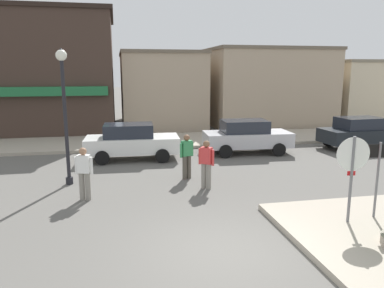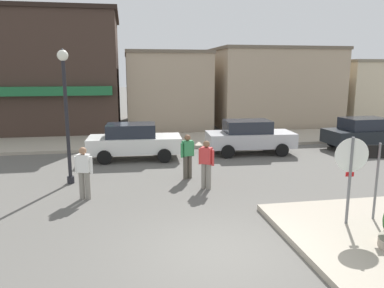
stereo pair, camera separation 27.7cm
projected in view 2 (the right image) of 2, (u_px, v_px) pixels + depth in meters
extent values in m
plane|color=#5B5954|center=(221.00, 254.00, 7.97)|extent=(160.00, 160.00, 0.00)
cube|color=#A89E8C|center=(163.00, 141.00, 20.24)|extent=(80.00, 4.00, 0.15)
cylinder|color=slate|center=(349.00, 184.00, 8.99)|extent=(0.07, 0.07, 2.30)
cylinder|color=red|center=(351.00, 155.00, 8.87)|extent=(0.75, 0.12, 0.76)
cylinder|color=white|center=(352.00, 155.00, 8.86)|extent=(0.81, 0.12, 0.82)
cube|color=red|center=(350.00, 174.00, 8.96)|extent=(0.20, 0.04, 0.11)
cylinder|color=slate|center=(376.00, 184.00, 9.30)|extent=(0.06, 0.06, 2.10)
cube|color=black|center=(379.00, 152.00, 9.15)|extent=(0.60, 0.10, 0.34)
cube|color=white|center=(379.00, 152.00, 9.15)|extent=(0.54, 0.08, 0.29)
cube|color=black|center=(379.00, 152.00, 9.16)|extent=(0.34, 0.05, 0.08)
cylinder|color=black|center=(67.00, 123.00, 12.53)|extent=(0.12, 0.12, 4.20)
cylinder|color=black|center=(71.00, 180.00, 12.91)|extent=(0.24, 0.24, 0.24)
sphere|color=white|center=(63.00, 55.00, 12.10)|extent=(0.36, 0.36, 0.36)
cone|color=black|center=(62.00, 51.00, 12.07)|extent=(0.32, 0.32, 0.18)
cube|color=white|center=(135.00, 144.00, 16.34)|extent=(4.08, 1.90, 0.66)
cube|color=#1E232D|center=(131.00, 130.00, 16.20)|extent=(2.15, 1.50, 0.56)
cylinder|color=black|center=(163.00, 148.00, 17.39)|extent=(0.61, 0.21, 0.60)
cylinder|color=black|center=(164.00, 156.00, 15.73)|extent=(0.61, 0.21, 0.60)
cylinder|color=black|center=(108.00, 149.00, 17.08)|extent=(0.61, 0.21, 0.60)
cylinder|color=black|center=(104.00, 157.00, 15.43)|extent=(0.61, 0.21, 0.60)
cube|color=#B7B7BC|center=(250.00, 139.00, 17.44)|extent=(4.08, 1.90, 0.66)
cube|color=#1E232D|center=(247.00, 126.00, 17.30)|extent=(2.15, 1.50, 0.56)
cylinder|color=black|center=(270.00, 143.00, 18.49)|extent=(0.61, 0.21, 0.60)
cylinder|color=black|center=(282.00, 150.00, 16.84)|extent=(0.61, 0.21, 0.60)
cylinder|color=black|center=(220.00, 144.00, 18.19)|extent=(0.61, 0.21, 0.60)
cylinder|color=black|center=(228.00, 152.00, 16.53)|extent=(0.61, 0.21, 0.60)
cube|color=black|center=(366.00, 136.00, 18.35)|extent=(4.08, 1.91, 0.66)
cube|color=#1E232D|center=(364.00, 124.00, 18.19)|extent=(2.15, 1.50, 0.56)
cylinder|color=black|center=(375.00, 139.00, 19.50)|extent=(0.61, 0.21, 0.60)
cylinder|color=black|center=(333.00, 141.00, 18.96)|extent=(0.61, 0.21, 0.60)
cylinder|color=black|center=(354.00, 148.00, 17.33)|extent=(0.61, 0.21, 0.60)
cylinder|color=gray|center=(204.00, 176.00, 12.30)|extent=(0.16, 0.16, 0.85)
cylinder|color=gray|center=(209.00, 177.00, 12.22)|extent=(0.16, 0.16, 0.85)
cube|color=#D13838|center=(206.00, 156.00, 12.12)|extent=(0.42, 0.39, 0.54)
sphere|color=brown|center=(206.00, 144.00, 12.05)|extent=(0.22, 0.22, 0.22)
cylinder|color=#D13838|center=(200.00, 156.00, 12.24)|extent=(0.13, 0.13, 0.52)
cylinder|color=#D13838|center=(213.00, 158.00, 12.03)|extent=(0.13, 0.13, 0.52)
cylinder|color=gray|center=(82.00, 186.00, 11.27)|extent=(0.16, 0.16, 0.85)
cylinder|color=gray|center=(88.00, 186.00, 11.25)|extent=(0.16, 0.16, 0.85)
cube|color=white|center=(83.00, 163.00, 11.12)|extent=(0.41, 0.31, 0.54)
sphere|color=#9E7051|center=(83.00, 151.00, 11.05)|extent=(0.22, 0.22, 0.22)
cylinder|color=white|center=(76.00, 165.00, 11.15)|extent=(0.11, 0.11, 0.52)
cylinder|color=white|center=(91.00, 165.00, 11.11)|extent=(0.11, 0.11, 0.52)
cylinder|color=#4C473D|center=(185.00, 167.00, 13.35)|extent=(0.16, 0.16, 0.85)
cylinder|color=#4C473D|center=(190.00, 167.00, 13.45)|extent=(0.16, 0.16, 0.85)
cube|color=#338C51|center=(187.00, 148.00, 13.27)|extent=(0.42, 0.34, 0.54)
sphere|color=brown|center=(187.00, 138.00, 13.19)|extent=(0.22, 0.22, 0.22)
cylinder|color=#338C51|center=(182.00, 150.00, 13.15)|extent=(0.12, 0.12, 0.52)
cylinder|color=#338C51|center=(193.00, 149.00, 13.40)|extent=(0.12, 0.12, 0.52)
cube|color=#3D2D26|center=(30.00, 75.00, 23.81)|extent=(11.04, 7.57, 7.12)
cube|color=#1E6638|center=(13.00, 92.00, 20.17)|extent=(10.49, 0.40, 0.50)
cube|color=black|center=(25.00, 14.00, 23.09)|extent=(11.37, 7.80, 0.24)
cube|color=tan|center=(165.00, 91.00, 26.39)|extent=(5.30, 7.95, 4.84)
cube|color=#685B4C|center=(164.00, 54.00, 25.90)|extent=(5.41, 8.11, 0.20)
cube|color=tan|center=(270.00, 88.00, 26.58)|extent=(8.06, 6.56, 5.12)
cube|color=#685B4C|center=(272.00, 50.00, 26.06)|extent=(8.23, 6.69, 0.20)
cube|color=beige|center=(366.00, 93.00, 27.42)|extent=(5.15, 5.15, 4.34)
cube|color=gray|center=(369.00, 62.00, 26.98)|extent=(5.26, 5.25, 0.20)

